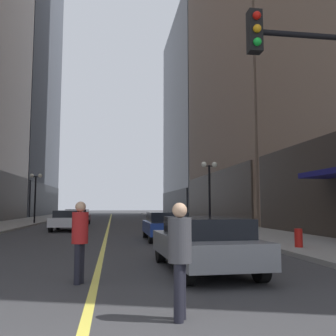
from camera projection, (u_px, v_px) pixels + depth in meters
ground_plane at (110, 222)px, 37.25m from camera, size 200.00×200.00×0.00m
sidewalk_left at (23, 222)px, 36.07m from camera, size 4.50×78.00×0.15m
sidewalk_right at (190, 221)px, 38.44m from camera, size 4.50×78.00×0.15m
lane_centre_stripe at (110, 222)px, 37.25m from camera, size 0.16×70.00×0.01m
building_left_far at (20, 47)px, 62.49m from camera, size 10.19×26.00×56.47m
building_right_far at (210, 118)px, 66.07m from camera, size 13.54×26.00×34.54m
car_grey at (204, 242)px, 9.24m from camera, size 2.04×4.61×1.32m
car_blue at (166, 225)px, 17.54m from camera, size 1.89×4.35×1.32m
car_white at (68, 220)px, 24.35m from camera, size 1.99×4.13×1.32m
car_maroon at (77, 216)px, 31.77m from camera, size 2.03×4.72×1.32m
pedestrian_in_red_jacket at (80, 235)px, 7.81m from camera, size 0.44×0.44×1.70m
pedestrian_with_orange_bag at (180, 251)px, 5.33m from camera, size 0.45×0.45×1.65m
street_lamp_left_far at (36, 187)px, 32.51m from camera, size 1.06×0.36×4.43m
street_lamp_right_mid at (209, 180)px, 23.77m from camera, size 1.06×0.36×4.43m
fire_hydrant_right at (299, 240)px, 13.24m from camera, size 0.28×0.28×0.80m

